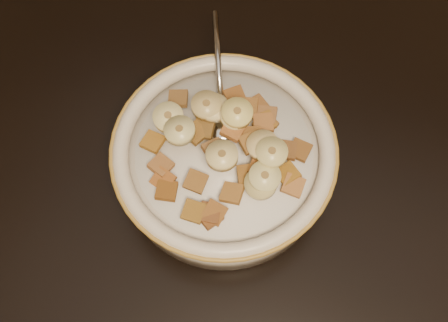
% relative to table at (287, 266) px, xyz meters
% --- Properties ---
extents(table, '(1.44, 0.96, 0.04)m').
position_rel_table_xyz_m(table, '(0.00, 0.00, 0.00)').
color(table, black).
rests_on(table, floor).
extents(cereal_bowl, '(0.22, 0.22, 0.05)m').
position_rel_table_xyz_m(cereal_bowl, '(-0.10, 0.08, 0.05)').
color(cereal_bowl, beige).
rests_on(cereal_bowl, table).
extents(milk, '(0.18, 0.18, 0.00)m').
position_rel_table_xyz_m(milk, '(-0.10, 0.08, 0.07)').
color(milk, silver).
rests_on(milk, cereal_bowl).
extents(spoon, '(0.06, 0.06, 0.01)m').
position_rel_table_xyz_m(spoon, '(-0.11, 0.11, 0.08)').
color(spoon, '#ACACAC').
rests_on(spoon, cereal_bowl).
extents(cereal_square_0, '(0.03, 0.03, 0.01)m').
position_rel_table_xyz_m(cereal_square_0, '(-0.07, 0.11, 0.09)').
color(cereal_square_0, '#96592C').
rests_on(cereal_square_0, milk).
extents(cereal_square_1, '(0.02, 0.02, 0.01)m').
position_rel_table_xyz_m(cereal_square_1, '(-0.08, 0.01, 0.08)').
color(cereal_square_1, brown).
rests_on(cereal_square_1, milk).
extents(cereal_square_2, '(0.02, 0.02, 0.01)m').
position_rel_table_xyz_m(cereal_square_2, '(-0.13, 0.02, 0.08)').
color(cereal_square_2, brown).
rests_on(cereal_square_2, milk).
extents(cereal_square_3, '(0.02, 0.02, 0.01)m').
position_rel_table_xyz_m(cereal_square_3, '(-0.10, 0.00, 0.08)').
color(cereal_square_3, olive).
rests_on(cereal_square_3, milk).
extents(cereal_square_4, '(0.03, 0.03, 0.01)m').
position_rel_table_xyz_m(cereal_square_4, '(-0.06, 0.05, 0.09)').
color(cereal_square_4, brown).
rests_on(cereal_square_4, milk).
extents(cereal_square_5, '(0.02, 0.02, 0.01)m').
position_rel_table_xyz_m(cereal_square_5, '(-0.12, 0.09, 0.09)').
color(cereal_square_5, brown).
rests_on(cereal_square_5, milk).
extents(cereal_square_6, '(0.03, 0.03, 0.01)m').
position_rel_table_xyz_m(cereal_square_6, '(-0.08, 0.13, 0.08)').
color(cereal_square_6, brown).
rests_on(cereal_square_6, milk).
extents(cereal_square_7, '(0.03, 0.03, 0.01)m').
position_rel_table_xyz_m(cereal_square_7, '(-0.16, 0.12, 0.08)').
color(cereal_square_7, brown).
rests_on(cereal_square_7, milk).
extents(cereal_square_8, '(0.03, 0.03, 0.01)m').
position_rel_table_xyz_m(cereal_square_8, '(-0.10, 0.14, 0.08)').
color(cereal_square_8, brown).
rests_on(cereal_square_8, milk).
extents(cereal_square_9, '(0.02, 0.02, 0.01)m').
position_rel_table_xyz_m(cereal_square_9, '(-0.02, 0.10, 0.08)').
color(cereal_square_9, brown).
rests_on(cereal_square_9, milk).
extents(cereal_square_10, '(0.03, 0.03, 0.01)m').
position_rel_table_xyz_m(cereal_square_10, '(-0.07, 0.09, 0.09)').
color(cereal_square_10, brown).
rests_on(cereal_square_10, milk).
extents(cereal_square_11, '(0.02, 0.02, 0.01)m').
position_rel_table_xyz_m(cereal_square_11, '(-0.09, 0.09, 0.10)').
color(cereal_square_11, '#9D6734').
rests_on(cereal_square_11, milk).
extents(cereal_square_12, '(0.02, 0.02, 0.01)m').
position_rel_table_xyz_m(cereal_square_12, '(-0.07, 0.03, 0.09)').
color(cereal_square_12, brown).
rests_on(cereal_square_12, milk).
extents(cereal_square_13, '(0.03, 0.03, 0.01)m').
position_rel_table_xyz_m(cereal_square_13, '(-0.06, 0.11, 0.08)').
color(cereal_square_13, brown).
rests_on(cereal_square_13, milk).
extents(cereal_square_14, '(0.03, 0.03, 0.01)m').
position_rel_table_xyz_m(cereal_square_14, '(-0.14, 0.03, 0.08)').
color(cereal_square_14, brown).
rests_on(cereal_square_14, milk).
extents(cereal_square_15, '(0.02, 0.02, 0.01)m').
position_rel_table_xyz_m(cereal_square_15, '(-0.06, 0.12, 0.08)').
color(cereal_square_15, brown).
rests_on(cereal_square_15, milk).
extents(cereal_square_16, '(0.02, 0.02, 0.01)m').
position_rel_table_xyz_m(cereal_square_16, '(-0.17, 0.06, 0.08)').
color(cereal_square_16, '#8B601C').
rests_on(cereal_square_16, milk).
extents(cereal_square_17, '(0.03, 0.03, 0.01)m').
position_rel_table_xyz_m(cereal_square_17, '(-0.07, 0.08, 0.09)').
color(cereal_square_17, brown).
rests_on(cereal_square_17, milk).
extents(cereal_square_18, '(0.03, 0.03, 0.01)m').
position_rel_table_xyz_m(cereal_square_18, '(-0.09, 0.00, 0.08)').
color(cereal_square_18, brown).
rests_on(cereal_square_18, milk).
extents(cereal_square_19, '(0.03, 0.03, 0.01)m').
position_rel_table_xyz_m(cereal_square_19, '(-0.13, 0.08, 0.09)').
color(cereal_square_19, brown).
rests_on(cereal_square_19, milk).
extents(cereal_square_20, '(0.03, 0.03, 0.01)m').
position_rel_table_xyz_m(cereal_square_20, '(-0.03, 0.07, 0.08)').
color(cereal_square_20, '#98671A').
rests_on(cereal_square_20, milk).
extents(cereal_square_21, '(0.03, 0.03, 0.01)m').
position_rel_table_xyz_m(cereal_square_21, '(-0.15, 0.04, 0.08)').
color(cereal_square_21, '#975F34').
rests_on(cereal_square_21, milk).
extents(cereal_square_22, '(0.02, 0.02, 0.01)m').
position_rel_table_xyz_m(cereal_square_22, '(-0.05, 0.06, 0.09)').
color(cereal_square_22, brown).
rests_on(cereal_square_22, milk).
extents(cereal_square_23, '(0.03, 0.03, 0.01)m').
position_rel_table_xyz_m(cereal_square_23, '(-0.10, 0.06, 0.10)').
color(cereal_square_23, brown).
rests_on(cereal_square_23, milk).
extents(cereal_square_24, '(0.02, 0.03, 0.01)m').
position_rel_table_xyz_m(cereal_square_24, '(-0.09, 0.11, 0.09)').
color(cereal_square_24, olive).
rests_on(cereal_square_24, milk).
extents(cereal_square_25, '(0.03, 0.03, 0.01)m').
position_rel_table_xyz_m(cereal_square_25, '(-0.06, 0.12, 0.08)').
color(cereal_square_25, brown).
rests_on(cereal_square_25, milk).
extents(cereal_square_26, '(0.02, 0.02, 0.01)m').
position_rel_table_xyz_m(cereal_square_26, '(-0.09, 0.13, 0.08)').
color(cereal_square_26, '#9D5D29').
rests_on(cereal_square_26, milk).
extents(cereal_square_27, '(0.02, 0.02, 0.01)m').
position_rel_table_xyz_m(cereal_square_27, '(-0.02, 0.06, 0.08)').
color(cereal_square_27, '#996736').
rests_on(cereal_square_27, milk).
extents(cereal_square_28, '(0.02, 0.02, 0.01)m').
position_rel_table_xyz_m(cereal_square_28, '(-0.11, 0.03, 0.08)').
color(cereal_square_28, brown).
rests_on(cereal_square_28, milk).
extents(cereal_square_29, '(0.02, 0.02, 0.01)m').
position_rel_table_xyz_m(cereal_square_29, '(-0.03, 0.09, 0.08)').
color(cereal_square_29, brown).
rests_on(cereal_square_29, milk).
extents(cereal_square_30, '(0.02, 0.02, 0.01)m').
position_rel_table_xyz_m(cereal_square_30, '(-0.09, 0.01, 0.08)').
color(cereal_square_30, brown).
rests_on(cereal_square_30, milk).
extents(banana_slice_0, '(0.04, 0.04, 0.02)m').
position_rel_table_xyz_m(banana_slice_0, '(-0.09, 0.10, 0.10)').
color(banana_slice_0, tan).
rests_on(banana_slice_0, milk).
extents(banana_slice_1, '(0.04, 0.04, 0.01)m').
position_rel_table_xyz_m(banana_slice_1, '(-0.14, 0.07, 0.10)').
color(banana_slice_1, '#CDBF82').
rests_on(banana_slice_1, milk).
extents(banana_slice_2, '(0.04, 0.04, 0.01)m').
position_rel_table_xyz_m(banana_slice_2, '(-0.16, 0.08, 0.10)').
color(banana_slice_2, '#E4D886').
rests_on(banana_slice_2, milk).
extents(banana_slice_3, '(0.04, 0.04, 0.02)m').
position_rel_table_xyz_m(banana_slice_3, '(-0.06, 0.08, 0.10)').
color(banana_slice_3, '#FFDB7D').
rests_on(banana_slice_3, milk).
extents(banana_slice_4, '(0.04, 0.04, 0.01)m').
position_rel_table_xyz_m(banana_slice_4, '(-0.12, 0.11, 0.10)').
color(banana_slice_4, tan).
rests_on(banana_slice_4, milk).
extents(banana_slice_5, '(0.04, 0.04, 0.01)m').
position_rel_table_xyz_m(banana_slice_5, '(-0.09, 0.10, 0.11)').
color(banana_slice_5, '#F4DF77').
rests_on(banana_slice_5, milk).
extents(banana_slice_6, '(0.03, 0.03, 0.02)m').
position_rel_table_xyz_m(banana_slice_6, '(-0.05, 0.05, 0.09)').
color(banana_slice_6, tan).
rests_on(banana_slice_6, milk).
extents(banana_slice_7, '(0.04, 0.04, 0.01)m').
position_rel_table_xyz_m(banana_slice_7, '(-0.09, 0.06, 0.11)').
color(banana_slice_7, '#FFEE9A').
rests_on(banana_slice_7, milk).
extents(banana_slice_8, '(0.04, 0.04, 0.01)m').
position_rel_table_xyz_m(banana_slice_8, '(-0.05, 0.08, 0.10)').
color(banana_slice_8, '#DFC986').
rests_on(banana_slice_8, milk).
extents(banana_slice_9, '(0.04, 0.04, 0.01)m').
position_rel_table_xyz_m(banana_slice_9, '(-0.12, 0.11, 0.10)').
color(banana_slice_9, '#DBC684').
rests_on(banana_slice_9, milk).
extents(banana_slice_10, '(0.04, 0.04, 0.01)m').
position_rel_table_xyz_m(banana_slice_10, '(-0.05, 0.05, 0.10)').
color(banana_slice_10, beige).
rests_on(banana_slice_10, milk).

